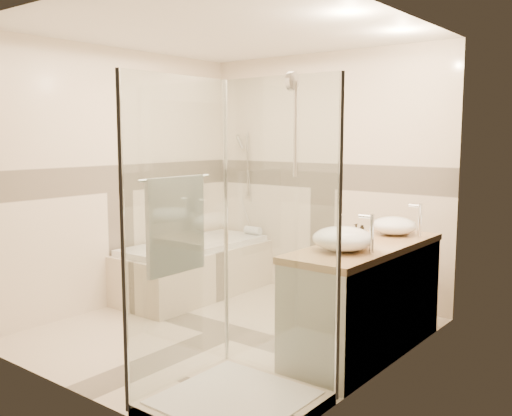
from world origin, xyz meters
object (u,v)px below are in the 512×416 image
Objects in this scene: vessel_sink_near at (394,226)px; shower_enclosure at (228,324)px; bathtub at (195,266)px; amenity_bottle_a at (356,235)px; amenity_bottle_b at (362,235)px; vanity at (365,298)px; vessel_sink_far at (343,239)px.

shower_enclosure is at bearing -98.65° from vessel_sink_near.
amenity_bottle_a is (2.13, -0.48, 0.63)m from bathtub.
vessel_sink_near is at bearing 90.00° from amenity_bottle_b.
vanity is 10.95× the size of amenity_bottle_b.
vanity is 0.53m from amenity_bottle_a.
amenity_bottle_b is (-0.02, -0.04, 0.50)m from vanity.
bathtub is 1.05× the size of vanity.
vessel_sink_far is (0.27, 0.94, 0.43)m from shower_enclosure.
vanity is 0.61m from vessel_sink_far.
vessel_sink_near is 0.65m from amenity_bottle_a.
amenity_bottle_a is at bearing 76.53° from shower_enclosure.
shower_enclosure is at bearing -106.13° from vessel_sink_far.
amenity_bottle_b is at bearing 90.00° from amenity_bottle_a.
shower_enclosure is 13.79× the size of amenity_bottle_b.
vessel_sink_near is 0.85m from vessel_sink_far.
vessel_sink_near is at bearing 81.35° from shower_enclosure.
amenity_bottle_a is at bearing 90.00° from vessel_sink_far.
shower_enclosure reaches higher than bathtub.
vessel_sink_far is 2.56× the size of amenity_bottle_a.
vessel_sink_far is at bearing -90.00° from amenity_bottle_b.
shower_enclosure is 1.33m from amenity_bottle_b.
bathtub is at bearing -175.40° from vessel_sink_near.
vanity reaches higher than bathtub.
vanity is at bearing 77.03° from shower_enclosure.
amenity_bottle_b is (0.27, 1.23, 0.42)m from shower_enclosure.
vanity is at bearing 81.40° from amenity_bottle_a.
vessel_sink_far is (0.00, -0.85, 0.01)m from vessel_sink_near.
shower_enclosure is (1.86, -1.62, 0.20)m from bathtub.
amenity_bottle_b is at bearing -10.32° from bathtub.
vanity is 0.50m from amenity_bottle_b.
vessel_sink_near is (0.27, 1.79, 0.42)m from shower_enclosure.
vessel_sink_far is at bearing -93.49° from vanity.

